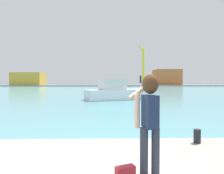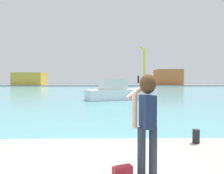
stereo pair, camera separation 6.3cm
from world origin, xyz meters
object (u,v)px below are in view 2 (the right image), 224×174
(handbag, at_px, (122,173))
(boat_moored, at_px, (119,92))
(warehouse_left, at_px, (30,79))
(warehouse_right, at_px, (168,77))
(harbor_bollard, at_px, (196,136))
(port_crane, at_px, (144,63))
(person_photographer, at_px, (147,113))

(handbag, relative_size, boat_moored, 0.04)
(boat_moored, xyz_separation_m, warehouse_left, (-35.85, 68.90, 2.31))
(boat_moored, xyz_separation_m, warehouse_right, (26.21, 71.78, 3.11))
(handbag, xyz_separation_m, warehouse_left, (-34.79, 89.41, 2.52))
(harbor_bollard, bearing_deg, port_crane, 81.12)
(person_photographer, height_order, warehouse_left, warehouse_left)
(boat_moored, distance_m, warehouse_left, 77.71)
(boat_moored, relative_size, warehouse_left, 0.67)
(person_photographer, height_order, handbag, person_photographer)
(boat_moored, distance_m, warehouse_right, 76.48)
(handbag, relative_size, warehouse_right, 0.03)
(harbor_bollard, relative_size, warehouse_left, 0.03)
(harbor_bollard, distance_m, port_crane, 86.51)
(person_photographer, distance_m, harbor_bollard, 2.60)
(harbor_bollard, distance_m, boat_moored, 18.51)
(handbag, height_order, boat_moored, boat_moored)
(person_photographer, distance_m, boat_moored, 20.33)
(boat_moored, bearing_deg, person_photographer, -112.26)
(harbor_bollard, bearing_deg, warehouse_left, 112.86)
(handbag, bearing_deg, warehouse_right, 73.53)
(harbor_bollard, xyz_separation_m, warehouse_left, (-36.85, 87.39, 2.46))
(handbag, xyz_separation_m, harbor_bollard, (2.07, 2.02, 0.06))
(person_photographer, relative_size, warehouse_left, 0.14)
(person_photographer, distance_m, port_crane, 88.47)
(warehouse_left, bearing_deg, port_crane, -2.76)
(handbag, distance_m, port_crane, 88.84)
(handbag, distance_m, warehouse_left, 95.97)
(person_photographer, bearing_deg, harbor_bollard, -52.52)
(person_photographer, xyz_separation_m, warehouse_left, (-35.21, 89.21, 1.58))
(warehouse_right, distance_m, port_crane, 14.41)
(harbor_bollard, relative_size, warehouse_right, 0.03)
(person_photographer, xyz_separation_m, boat_moored, (0.64, 20.30, -0.74))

